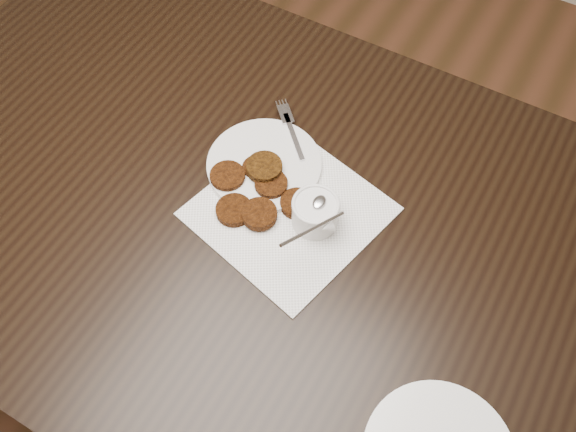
# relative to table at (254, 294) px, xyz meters

# --- Properties ---
(floor) EXTENTS (4.00, 4.00, 0.00)m
(floor) POSITION_rel_table_xyz_m (-0.05, -0.12, -0.38)
(floor) COLOR brown
(floor) RESTS_ON ground
(table) EXTENTS (1.53, 0.98, 0.75)m
(table) POSITION_rel_table_xyz_m (0.00, 0.00, 0.00)
(table) COLOR black
(table) RESTS_ON floor
(napkin) EXTENTS (0.35, 0.35, 0.00)m
(napkin) POSITION_rel_table_xyz_m (0.08, 0.03, 0.38)
(napkin) COLOR white
(napkin) RESTS_ON table
(sauce_ramekin) EXTENTS (0.13, 0.13, 0.12)m
(sauce_ramekin) POSITION_rel_table_xyz_m (0.13, 0.03, 0.44)
(sauce_ramekin) COLOR white
(sauce_ramekin) RESTS_ON napkin
(patty_cluster) EXTENTS (0.23, 0.23, 0.02)m
(patty_cluster) POSITION_rel_table_xyz_m (0.02, 0.02, 0.39)
(patty_cluster) COLOR #642E0D
(patty_cluster) RESTS_ON napkin
(plate_with_patty) EXTENTS (0.30, 0.30, 0.03)m
(plate_with_patty) POSITION_rel_table_xyz_m (-0.01, 0.09, 0.39)
(plate_with_patty) COLOR white
(plate_with_patty) RESTS_ON table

